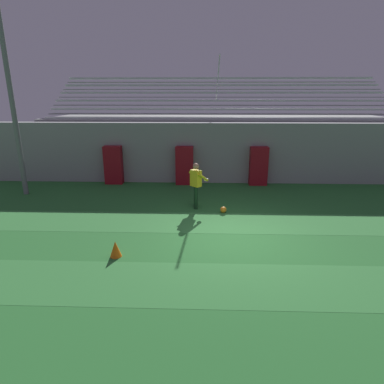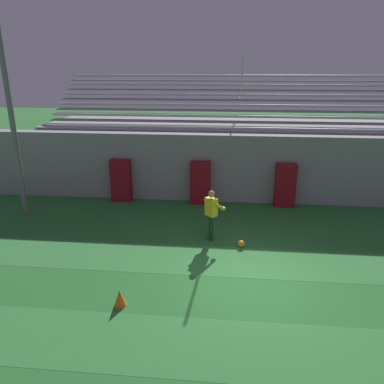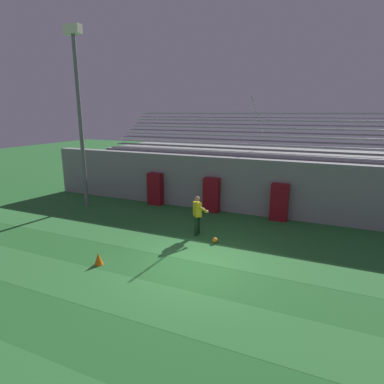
# 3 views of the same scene
# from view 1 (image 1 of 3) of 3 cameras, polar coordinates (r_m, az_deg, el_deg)

# --- Properties ---
(ground_plane) EXTENTS (80.00, 80.00, 0.00)m
(ground_plane) POSITION_cam_1_polar(r_m,az_deg,el_deg) (9.52, 7.03, -8.12)
(ground_plane) COLOR #286B2D
(turf_stripe_mid) EXTENTS (28.00, 1.80, 0.01)m
(turf_stripe_mid) POSITION_cam_1_polar(r_m,az_deg,el_deg) (7.41, 8.64, -15.91)
(turf_stripe_mid) COLOR #337A38
(turf_stripe_mid) RESTS_ON ground
(turf_stripe_far) EXTENTS (28.00, 1.80, 0.01)m
(turf_stripe_far) POSITION_cam_1_polar(r_m,az_deg,el_deg) (10.60, 6.50, -5.42)
(turf_stripe_far) COLOR #337A38
(turf_stripe_far) RESTS_ON ground
(back_wall) EXTENTS (24.00, 0.60, 2.80)m
(back_wall) POSITION_cam_1_polar(r_m,az_deg,el_deg) (15.35, 5.18, 6.97)
(back_wall) COLOR gray
(back_wall) RESTS_ON ground
(padding_pillar_gate_left) EXTENTS (0.81, 0.44, 1.77)m
(padding_pillar_gate_left) POSITION_cam_1_polar(r_m,az_deg,el_deg) (14.90, -1.34, 4.72)
(padding_pillar_gate_left) COLOR maroon
(padding_pillar_gate_left) RESTS_ON ground
(padding_pillar_gate_right) EXTENTS (0.81, 0.44, 1.77)m
(padding_pillar_gate_right) POSITION_cam_1_polar(r_m,az_deg,el_deg) (15.10, 11.74, 4.54)
(padding_pillar_gate_right) COLOR maroon
(padding_pillar_gate_right) RESTS_ON ground
(padding_pillar_far_left) EXTENTS (0.81, 0.44, 1.77)m
(padding_pillar_far_left) POSITION_cam_1_polar(r_m,az_deg,el_deg) (15.45, -13.79, 4.68)
(padding_pillar_far_left) COLOR maroon
(padding_pillar_far_left) RESTS_ON ground
(bleacher_stand) EXTENTS (18.00, 4.75, 5.83)m
(bleacher_stand) POSITION_cam_1_polar(r_m,az_deg,el_deg) (17.99, 4.74, 8.76)
(bleacher_stand) COLOR gray
(bleacher_stand) RESTS_ON ground
(floodlight_pole) EXTENTS (0.90, 0.36, 9.14)m
(floodlight_pole) POSITION_cam_1_polar(r_m,az_deg,el_deg) (14.88, -30.46, 21.15)
(floodlight_pole) COLOR slate
(floodlight_pole) RESTS_ON ground
(goalkeeper) EXTENTS (0.74, 0.74, 1.67)m
(goalkeeper) POSITION_cam_1_polar(r_m,az_deg,el_deg) (11.67, 0.75, 1.69)
(goalkeeper) COLOR #143319
(goalkeeper) RESTS_ON ground
(soccer_ball) EXTENTS (0.22, 0.22, 0.22)m
(soccer_ball) POSITION_cam_1_polar(r_m,az_deg,el_deg) (11.42, 5.59, -3.16)
(soccer_ball) COLOR orange
(soccer_ball) RESTS_ON ground
(traffic_cone) EXTENTS (0.30, 0.30, 0.42)m
(traffic_cone) POSITION_cam_1_polar(r_m,az_deg,el_deg) (8.58, -13.44, -9.81)
(traffic_cone) COLOR orange
(traffic_cone) RESTS_ON ground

